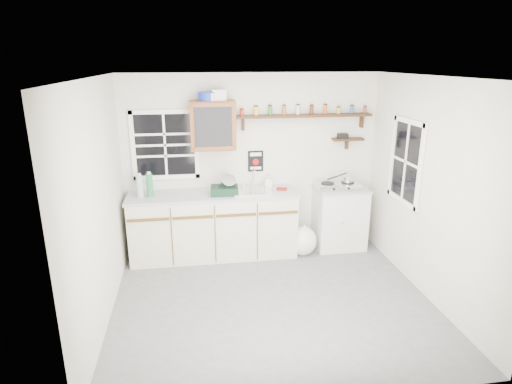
# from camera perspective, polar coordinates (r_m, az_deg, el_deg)

# --- Properties ---
(room) EXTENTS (3.64, 3.24, 2.54)m
(room) POSITION_cam_1_polar(r_m,az_deg,el_deg) (4.59, 2.35, -0.72)
(room) COLOR #565659
(room) RESTS_ON ground
(main_cabinet) EXTENTS (2.31, 0.63, 0.92)m
(main_cabinet) POSITION_cam_1_polar(r_m,az_deg,el_deg) (6.01, -5.64, -4.34)
(main_cabinet) COLOR beige
(main_cabinet) RESTS_ON floor
(right_cabinet) EXTENTS (0.73, 0.57, 0.91)m
(right_cabinet) POSITION_cam_1_polar(r_m,az_deg,el_deg) (6.38, 11.04, -3.31)
(right_cabinet) COLOR silver
(right_cabinet) RESTS_ON floor
(sink) EXTENTS (0.52, 0.44, 0.29)m
(sink) POSITION_cam_1_polar(r_m,az_deg,el_deg) (5.91, -0.58, 0.19)
(sink) COLOR silver
(sink) RESTS_ON main_cabinet
(upper_cabinet) EXTENTS (0.60, 0.32, 0.65)m
(upper_cabinet) POSITION_cam_1_polar(r_m,az_deg,el_deg) (5.80, -5.78, 8.84)
(upper_cabinet) COLOR brown
(upper_cabinet) RESTS_ON wall_back
(upper_cabinet_clutter) EXTENTS (0.37, 0.24, 0.14)m
(upper_cabinet_clutter) POSITION_cam_1_polar(r_m,az_deg,el_deg) (5.75, -5.96, 12.63)
(upper_cabinet_clutter) COLOR #172C99
(upper_cabinet_clutter) RESTS_ON upper_cabinet
(spice_shelf) EXTENTS (1.91, 0.18, 0.35)m
(spice_shelf) POSITION_cam_1_polar(r_m,az_deg,el_deg) (6.05, 6.40, 10.19)
(spice_shelf) COLOR black
(spice_shelf) RESTS_ON wall_back
(secondary_shelf) EXTENTS (0.45, 0.16, 0.24)m
(secondary_shelf) POSITION_cam_1_polar(r_m,az_deg,el_deg) (6.31, 11.94, 6.96)
(secondary_shelf) COLOR black
(secondary_shelf) RESTS_ON wall_back
(warning_sign) EXTENTS (0.22, 0.02, 0.30)m
(warning_sign) POSITION_cam_1_polar(r_m,az_deg,el_deg) (6.10, -0.05, 4.14)
(warning_sign) COLOR black
(warning_sign) RESTS_ON wall_back
(window_back) EXTENTS (0.93, 0.03, 0.98)m
(window_back) POSITION_cam_1_polar(r_m,az_deg,el_deg) (5.98, -12.03, 6.14)
(window_back) COLOR black
(window_back) RESTS_ON wall_back
(window_right) EXTENTS (0.03, 0.78, 1.08)m
(window_right) POSITION_cam_1_polar(r_m,az_deg,el_deg) (5.64, 19.39, 3.83)
(window_right) COLOR black
(window_right) RESTS_ON wall_back
(water_bottles) EXTENTS (0.22, 0.11, 0.34)m
(water_bottles) POSITION_cam_1_polar(r_m,az_deg,el_deg) (5.83, -14.60, 0.85)
(water_bottles) COLOR #A1B4BD
(water_bottles) RESTS_ON main_cabinet
(dish_rack) EXTENTS (0.39, 0.30, 0.28)m
(dish_rack) POSITION_cam_1_polar(r_m,az_deg,el_deg) (5.78, -4.09, 0.56)
(dish_rack) COLOR black
(dish_rack) RESTS_ON main_cabinet
(soap_bottle) EXTENTS (0.11, 0.11, 0.21)m
(soap_bottle) POSITION_cam_1_polar(r_m,az_deg,el_deg) (6.05, 1.71, 1.50)
(soap_bottle) COLOR white
(soap_bottle) RESTS_ON main_cabinet
(rag) EXTENTS (0.18, 0.16, 0.02)m
(rag) POSITION_cam_1_polar(r_m,az_deg,el_deg) (5.99, 3.46, 0.40)
(rag) COLOR maroon
(rag) RESTS_ON main_cabinet
(hotplate) EXTENTS (0.61, 0.34, 0.09)m
(hotplate) POSITION_cam_1_polar(r_m,az_deg,el_deg) (6.19, 10.82, 0.87)
(hotplate) COLOR silver
(hotplate) RESTS_ON right_cabinet
(saucepan) EXTENTS (0.34, 0.23, 0.15)m
(saucepan) POSITION_cam_1_polar(r_m,az_deg,el_deg) (6.22, 12.09, 1.65)
(saucepan) COLOR silver
(saucepan) RESTS_ON hotplate
(trash_bag) EXTENTS (0.41, 0.37, 0.47)m
(trash_bag) POSITION_cam_1_polar(r_m,az_deg,el_deg) (6.15, 6.24, -6.46)
(trash_bag) COLOR white
(trash_bag) RESTS_ON floor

